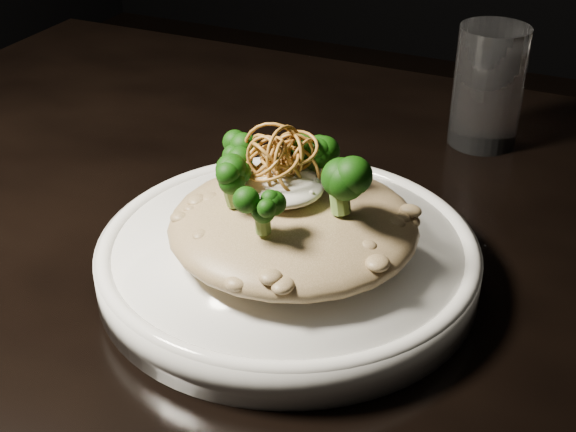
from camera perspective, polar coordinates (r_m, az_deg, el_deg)
The scene contains 7 objects.
table at distance 0.73m, azimuth 0.80°, elevation -6.48°, with size 1.10×0.80×0.75m.
plate at distance 0.62m, azimuth 0.00°, elevation -3.16°, with size 0.29×0.29×0.03m, color white.
risotto at distance 0.60m, azimuth 0.39°, elevation -0.63°, with size 0.19×0.19×0.04m, color brown.
broccoli at distance 0.58m, azimuth -0.40°, elevation 3.29°, with size 0.13×0.13×0.05m, color black, non-canonical shape.
cheese at distance 0.59m, azimuth -0.36°, elevation 2.14°, with size 0.06×0.06×0.02m, color white.
shallots at distance 0.58m, azimuth -0.25°, elevation 4.59°, with size 0.05×0.05×0.03m, color olive, non-canonical shape.
drinking_glass at distance 0.84m, azimuth 14.04°, elevation 8.92°, with size 0.07×0.07×0.12m, color white.
Camera 1 is at (0.23, -0.53, 1.11)m, focal length 50.00 mm.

